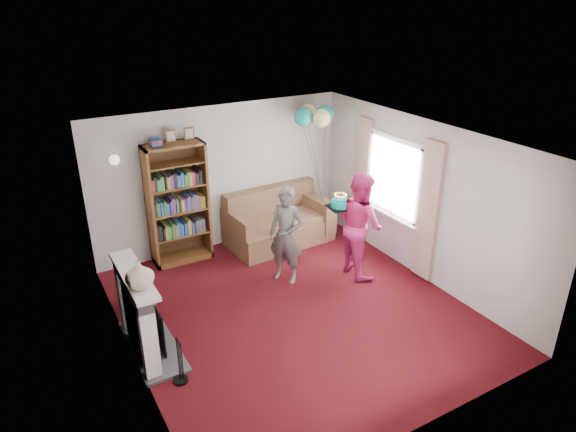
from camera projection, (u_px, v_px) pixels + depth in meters
ground at (295, 310)px, 7.35m from camera, size 5.00×5.00×0.00m
wall_back at (221, 177)px, 8.83m from camera, size 4.50×0.02×2.50m
wall_left at (124, 275)px, 5.82m from camera, size 0.02×5.00×2.50m
wall_right at (422, 200)px, 7.87m from camera, size 0.02×5.00×2.50m
ceiling at (296, 140)px, 6.34m from camera, size 4.50×5.00×0.01m
fireplace at (142, 316)px, 6.35m from camera, size 0.55×1.80×1.12m
window_bay at (393, 191)px, 8.34m from camera, size 0.14×2.02×2.20m
wall_sconce at (114, 160)px, 7.67m from camera, size 0.16×0.23×0.16m
bookcase at (177, 205)px, 8.38m from camera, size 0.96×0.42×2.24m
sofa at (277, 223)px, 9.24m from camera, size 1.82×0.96×0.96m
wicker_basket at (139, 298)px, 7.34m from camera, size 0.44×0.44×0.39m
person_striped at (286, 235)px, 7.83m from camera, size 0.62×0.68×1.55m
person_magenta at (360, 224)px, 8.04m from camera, size 0.71×0.87×1.68m
birthday_cake at (340, 204)px, 7.91m from camera, size 0.35×0.35×0.22m
balloons at (314, 116)px, 8.83m from camera, size 0.76×0.76×1.70m
mantel_vase at (139, 274)px, 5.74m from camera, size 0.34×0.34×0.34m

